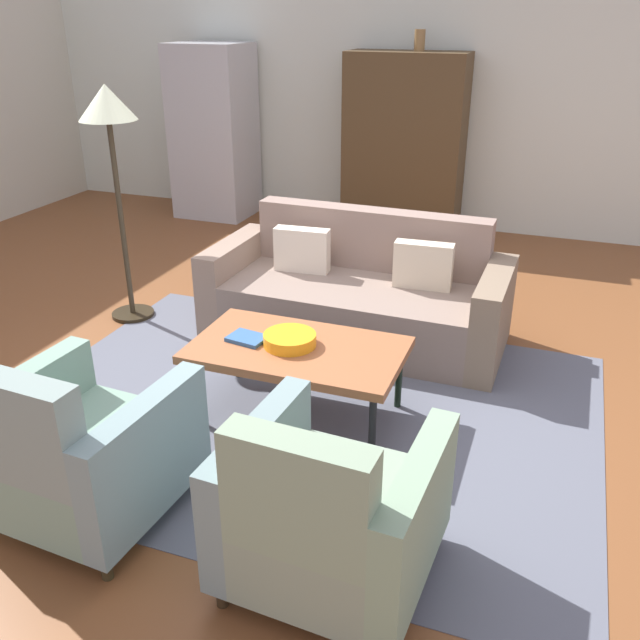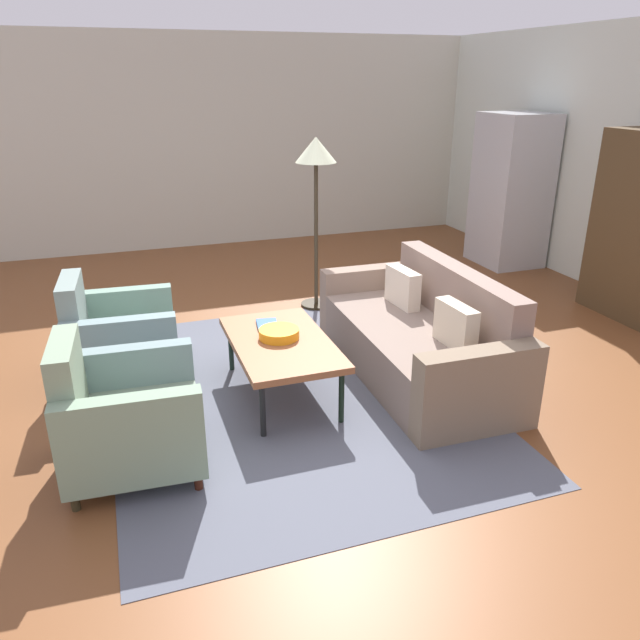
{
  "view_description": "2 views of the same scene",
  "coord_description": "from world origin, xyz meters",
  "px_view_note": "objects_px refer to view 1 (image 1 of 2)",
  "views": [
    {
      "loc": [
        1.49,
        -3.5,
        2.19
      ],
      "look_at": [
        0.23,
        -0.09,
        0.51
      ],
      "focal_mm": 38.24,
      "sensor_mm": 36.0,
      "label": 1
    },
    {
      "loc": [
        4.19,
        -1.41,
        2.27
      ],
      "look_at": [
        0.33,
        -0.07,
        0.63
      ],
      "focal_mm": 34.38,
      "sensor_mm": 36.0,
      "label": 2
    }
  ],
  "objects_px": {
    "armchair_left": "(78,455)",
    "refrigerator": "(214,132)",
    "vase_tall": "(420,40)",
    "floor_lamp": "(109,126)",
    "coffee_table": "(297,352)",
    "fruit_bowl": "(290,340)",
    "book_stack": "(247,338)",
    "armchair_right": "(327,518)",
    "cabinet": "(404,145)",
    "couch": "(359,296)"
  },
  "relations": [
    {
      "from": "vase_tall",
      "to": "floor_lamp",
      "type": "bearing_deg",
      "value": -117.26
    },
    {
      "from": "coffee_table",
      "to": "armchair_right",
      "type": "relative_size",
      "value": 1.36
    },
    {
      "from": "armchair_right",
      "to": "cabinet",
      "type": "height_order",
      "value": "cabinet"
    },
    {
      "from": "armchair_left",
      "to": "fruit_bowl",
      "type": "distance_m",
      "value": 1.3
    },
    {
      "from": "vase_tall",
      "to": "cabinet",
      "type": "bearing_deg",
      "value": 177.29
    },
    {
      "from": "armchair_left",
      "to": "coffee_table",
      "type": "bearing_deg",
      "value": 66.13
    },
    {
      "from": "couch",
      "to": "armchair_left",
      "type": "distance_m",
      "value": 2.43
    },
    {
      "from": "vase_tall",
      "to": "floor_lamp",
      "type": "relative_size",
      "value": 0.11
    },
    {
      "from": "armchair_right",
      "to": "couch",
      "type": "bearing_deg",
      "value": 107.48
    },
    {
      "from": "armchair_left",
      "to": "cabinet",
      "type": "distance_m",
      "value": 4.99
    },
    {
      "from": "coffee_table",
      "to": "cabinet",
      "type": "distance_m",
      "value": 3.83
    },
    {
      "from": "armchair_left",
      "to": "floor_lamp",
      "type": "distance_m",
      "value": 2.57
    },
    {
      "from": "coffee_table",
      "to": "floor_lamp",
      "type": "bearing_deg",
      "value": 153.53
    },
    {
      "from": "couch",
      "to": "armchair_left",
      "type": "xyz_separation_m",
      "value": [
        -0.61,
        -2.35,
        0.06
      ]
    },
    {
      "from": "couch",
      "to": "cabinet",
      "type": "bearing_deg",
      "value": -81.56
    },
    {
      "from": "book_stack",
      "to": "cabinet",
      "type": "height_order",
      "value": "cabinet"
    },
    {
      "from": "armchair_right",
      "to": "refrigerator",
      "type": "height_order",
      "value": "refrigerator"
    },
    {
      "from": "armchair_left",
      "to": "refrigerator",
      "type": "relative_size",
      "value": 0.48
    },
    {
      "from": "cabinet",
      "to": "floor_lamp",
      "type": "xyz_separation_m",
      "value": [
        -1.4,
        -2.92,
        0.54
      ]
    },
    {
      "from": "armchair_left",
      "to": "book_stack",
      "type": "xyz_separation_m",
      "value": [
        0.3,
        1.14,
        0.12
      ]
    },
    {
      "from": "couch",
      "to": "fruit_bowl",
      "type": "height_order",
      "value": "couch"
    },
    {
      "from": "couch",
      "to": "cabinet",
      "type": "distance_m",
      "value": 2.69
    },
    {
      "from": "refrigerator",
      "to": "floor_lamp",
      "type": "xyz_separation_m",
      "value": [
        0.73,
        -2.82,
        0.52
      ]
    },
    {
      "from": "armchair_left",
      "to": "book_stack",
      "type": "height_order",
      "value": "armchair_left"
    },
    {
      "from": "vase_tall",
      "to": "refrigerator",
      "type": "height_order",
      "value": "vase_tall"
    },
    {
      "from": "fruit_bowl",
      "to": "refrigerator",
      "type": "distance_m",
      "value": 4.43
    },
    {
      "from": "vase_tall",
      "to": "refrigerator",
      "type": "relative_size",
      "value": 0.11
    },
    {
      "from": "coffee_table",
      "to": "fruit_bowl",
      "type": "height_order",
      "value": "fruit_bowl"
    },
    {
      "from": "couch",
      "to": "coffee_table",
      "type": "xyz_separation_m",
      "value": [
        -0.0,
        -1.19,
        0.12
      ]
    },
    {
      "from": "couch",
      "to": "vase_tall",
      "type": "relative_size",
      "value": 10.74
    },
    {
      "from": "armchair_left",
      "to": "vase_tall",
      "type": "relative_size",
      "value": 4.47
    },
    {
      "from": "armchair_left",
      "to": "fruit_bowl",
      "type": "height_order",
      "value": "armchair_left"
    },
    {
      "from": "book_stack",
      "to": "vase_tall",
      "type": "height_order",
      "value": "vase_tall"
    },
    {
      "from": "floor_lamp",
      "to": "couch",
      "type": "bearing_deg",
      "value": 10.5
    },
    {
      "from": "couch",
      "to": "armchair_right",
      "type": "relative_size",
      "value": 2.41
    },
    {
      "from": "armchair_right",
      "to": "fruit_bowl",
      "type": "xyz_separation_m",
      "value": [
        -0.64,
        1.17,
        0.14
      ]
    },
    {
      "from": "armchair_right",
      "to": "vase_tall",
      "type": "height_order",
      "value": "vase_tall"
    },
    {
      "from": "armchair_left",
      "to": "refrigerator",
      "type": "bearing_deg",
      "value": 114.58
    },
    {
      "from": "cabinet",
      "to": "refrigerator",
      "type": "xyz_separation_m",
      "value": [
        -2.14,
        -0.1,
        0.03
      ]
    },
    {
      "from": "coffee_table",
      "to": "fruit_bowl",
      "type": "relative_size",
      "value": 3.99
    },
    {
      "from": "vase_tall",
      "to": "refrigerator",
      "type": "bearing_deg",
      "value": -177.44
    },
    {
      "from": "refrigerator",
      "to": "vase_tall",
      "type": "bearing_deg",
      "value": 2.56
    },
    {
      "from": "book_stack",
      "to": "vase_tall",
      "type": "bearing_deg",
      "value": 89.01
    },
    {
      "from": "couch",
      "to": "book_stack",
      "type": "height_order",
      "value": "couch"
    },
    {
      "from": "fruit_bowl",
      "to": "vase_tall",
      "type": "height_order",
      "value": "vase_tall"
    },
    {
      "from": "armchair_right",
      "to": "floor_lamp",
      "type": "relative_size",
      "value": 0.51
    },
    {
      "from": "coffee_table",
      "to": "armchair_left",
      "type": "height_order",
      "value": "armchair_left"
    },
    {
      "from": "refrigerator",
      "to": "floor_lamp",
      "type": "distance_m",
      "value": 2.96
    },
    {
      "from": "armchair_left",
      "to": "floor_lamp",
      "type": "bearing_deg",
      "value": 122.65
    },
    {
      "from": "cabinet",
      "to": "coffee_table",
      "type": "bearing_deg",
      "value": -84.97
    }
  ]
}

